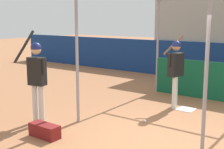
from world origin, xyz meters
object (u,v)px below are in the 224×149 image
baseball (145,121)px  player_batter (176,67)px  equipment_bag (45,131)px  player_waiting (37,74)px

baseball → player_batter: bearing=89.8°
equipment_bag → baseball: size_ratio=9.46×
player_waiting → baseball: 2.77m
baseball → equipment_bag: bearing=-120.7°
equipment_bag → baseball: (1.21, 2.04, -0.10)m
player_batter → equipment_bag: size_ratio=2.81×
baseball → player_waiting: bearing=-143.3°
equipment_bag → baseball: 2.37m
player_waiting → baseball: bearing=-155.1°
player_batter → baseball: player_batter is taller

